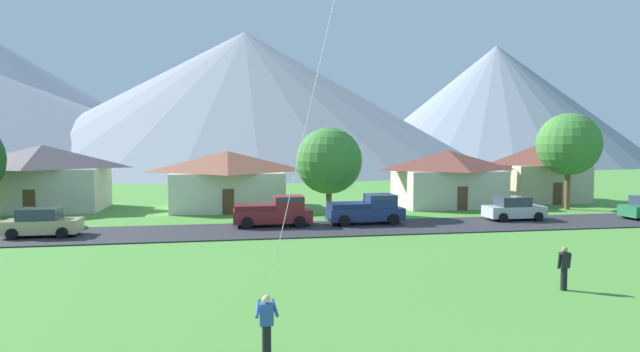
% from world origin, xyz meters
% --- Properties ---
extents(road_strip, '(160.00, 6.14, 0.08)m').
position_xyz_m(road_strip, '(0.00, 26.37, 0.04)').
color(road_strip, '#2D2D33').
rests_on(road_strip, ground).
extents(mountain_west_ridge, '(114.68, 114.68, 32.47)m').
position_xyz_m(mountain_west_ridge, '(-1.28, 122.67, 16.24)').
color(mountain_west_ridge, '#8E939E').
rests_on(mountain_west_ridge, ground).
extents(mountain_far_west_ridge, '(81.98, 81.98, 33.01)m').
position_xyz_m(mountain_far_west_ridge, '(69.29, 131.15, 16.50)').
color(mountain_far_west_ridge, gray).
rests_on(mountain_far_west_ridge, ground).
extents(house_leftmost, '(10.34, 6.96, 5.47)m').
position_xyz_m(house_leftmost, '(-20.94, 40.13, 2.83)').
color(house_leftmost, beige).
rests_on(house_leftmost, ground).
extents(house_left_center, '(9.85, 8.26, 4.93)m').
position_xyz_m(house_left_center, '(-5.71, 38.55, 2.55)').
color(house_left_center, beige).
rests_on(house_left_center, ground).
extents(house_right_center, '(9.32, 6.54, 4.99)m').
position_xyz_m(house_right_center, '(13.54, 36.82, 2.58)').
color(house_right_center, beige).
rests_on(house_right_center, ground).
extents(house_rightmost, '(8.00, 6.78, 5.47)m').
position_xyz_m(house_rightmost, '(23.94, 39.31, 2.83)').
color(house_rightmost, beige).
rests_on(house_rightmost, ground).
extents(tree_left_of_center, '(5.11, 5.11, 6.81)m').
position_xyz_m(tree_left_of_center, '(1.93, 32.53, 4.24)').
color(tree_left_of_center, brown).
rests_on(tree_left_of_center, ground).
extents(tree_center, '(5.21, 5.21, 8.13)m').
position_xyz_m(tree_center, '(22.53, 32.82, 5.50)').
color(tree_center, brown).
rests_on(tree_center, ground).
extents(parked_car_silver_west_end, '(4.21, 2.10, 1.68)m').
position_xyz_m(parked_car_silver_west_end, '(14.56, 27.62, 0.87)').
color(parked_car_silver_west_end, '#B7BCC1').
rests_on(parked_car_silver_west_end, road_strip).
extents(parked_car_tan_mid_east, '(4.22, 2.12, 1.68)m').
position_xyz_m(parked_car_tan_mid_east, '(-16.63, 26.35, 0.87)').
color(parked_car_tan_mid_east, tan).
rests_on(parked_car_tan_mid_east, road_strip).
extents(pickup_truck_navy_west_side, '(5.25, 2.42, 1.99)m').
position_xyz_m(pickup_truck_navy_west_side, '(3.67, 27.78, 1.06)').
color(pickup_truck_navy_west_side, navy).
rests_on(pickup_truck_navy_west_side, road_strip).
extents(pickup_truck_maroon_east_side, '(5.22, 2.37, 1.99)m').
position_xyz_m(pickup_truck_maroon_east_side, '(-2.67, 27.88, 1.06)').
color(pickup_truck_maroon_east_side, maroon).
rests_on(pickup_truck_maroon_east_side, road_strip).
extents(watcher_person, '(0.56, 0.24, 1.68)m').
position_xyz_m(watcher_person, '(6.83, 10.88, 0.88)').
color(watcher_person, black).
rests_on(watcher_person, ground).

